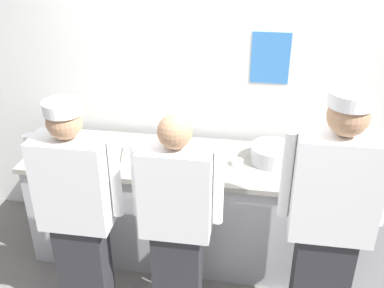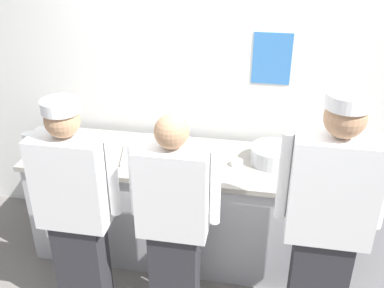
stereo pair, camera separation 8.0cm
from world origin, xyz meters
TOP-DOWN VIEW (x-y plane):
  - ground_plane at (0.00, 0.00)m, footprint 9.00×9.00m
  - wall_back at (0.00, 0.88)m, footprint 4.41×0.11m
  - prep_counter at (0.00, 0.39)m, footprint 2.81×0.73m
  - chef_near_left at (-0.75, -0.37)m, footprint 0.60×0.24m
  - chef_center at (-0.11, -0.32)m, footprint 0.58×0.24m
  - chef_far_right at (0.83, -0.30)m, footprint 0.63×0.24m
  - plate_stack_front at (0.04, 0.47)m, footprint 0.21×0.21m
  - plate_stack_rear at (0.85, 0.55)m, footprint 0.20×0.20m
  - mixing_bowl_steel at (0.49, 0.44)m, footprint 0.34×0.34m
  - sheet_tray at (-0.41, 0.37)m, footprint 0.56×0.42m
  - squeeze_bottle_primary at (-0.93, 0.26)m, footprint 0.06×0.06m
  - ramekin_yellow_sauce at (0.10, 0.27)m, footprint 0.09×0.09m
  - ramekin_red_sauce at (0.23, 0.35)m, footprint 0.09×0.09m
  - deli_cup at (1.13, 0.50)m, footprint 0.09×0.09m
  - chefs_knife at (-1.09, 0.46)m, footprint 0.27×0.03m

SIDE VIEW (x-z plane):
  - ground_plane at x=0.00m, z-range 0.00..0.00m
  - prep_counter at x=0.00m, z-range 0.00..0.90m
  - chef_center at x=-0.11m, z-range 0.04..1.61m
  - chef_near_left at x=-0.75m, z-range 0.06..1.69m
  - chefs_knife at x=-1.09m, z-range 0.90..0.91m
  - sheet_tray at x=-0.41m, z-range 0.90..0.92m
  - ramekin_yellow_sauce at x=0.10m, z-range 0.90..0.94m
  - ramekin_red_sauce at x=0.23m, z-range 0.90..0.94m
  - plate_stack_front at x=0.04m, z-range 0.90..0.95m
  - plate_stack_rear at x=0.85m, z-range 0.90..0.97m
  - deli_cup at x=1.13m, z-range 0.90..0.98m
  - chef_far_right at x=0.83m, z-range 0.06..1.83m
  - mixing_bowl_steel at x=0.49m, z-range 0.90..1.03m
  - squeeze_bottle_primary at x=-0.93m, z-range 0.90..1.09m
  - wall_back at x=0.00m, z-range 0.00..2.61m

